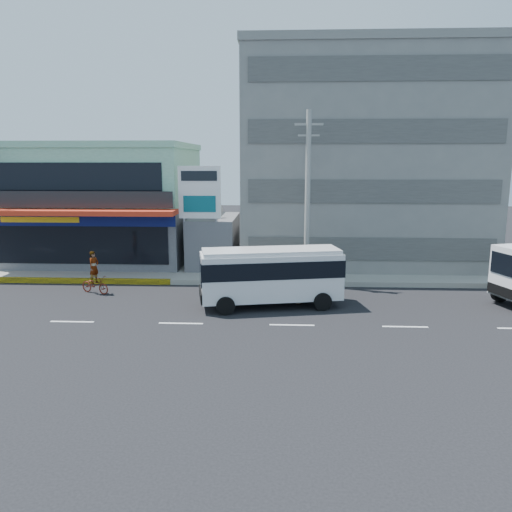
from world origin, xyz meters
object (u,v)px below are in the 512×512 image
Objects in this scene: minibus at (271,272)px; sedan at (272,287)px; motorcycle_rider at (95,279)px; utility_pole_near at (308,197)px; billboard at (200,198)px; concrete_building at (359,164)px; satellite_dish at (212,217)px; shop_building at (107,206)px.

sedan is at bearing 88.36° from minibus.
motorcycle_rider is (-9.74, 2.03, -0.97)m from minibus.
utility_pole_near is at bearing 65.96° from minibus.
billboard is 0.69× the size of utility_pole_near.
billboard is at bearing 164.52° from utility_pole_near.
minibus is (-6.00, -12.08, -5.26)m from concrete_building.
satellite_dish is 0.22× the size of billboard.
billboard reaches higher than satellite_dish.
utility_pole_near reaches higher than billboard.
motorcycle_rider is at bearing -75.89° from shop_building.
concrete_building is at bearing -30.51° from sedan.
minibus is at bearing -54.39° from billboard.
sedan is at bearing -60.23° from satellite_dish.
billboard is at bearing -151.08° from concrete_building.
utility_pole_near reaches higher than shop_building.
sedan is (-1.97, -3.44, -4.44)m from utility_pole_near.
minibus reaches higher than sedan.
minibus is at bearing -114.04° from utility_pole_near.
billboard is 6.75m from utility_pole_near.
shop_building is at bearing 147.68° from billboard.
minibus is 1.46m from sedan.
motorcycle_rider is (-5.24, -4.25, -4.15)m from billboard.
utility_pole_near is at bearing -25.06° from shop_building.
motorcycle_rider is at bearing -168.20° from utility_pole_near.
utility_pole_near is at bearing -30.96° from satellite_dish.
concrete_building is 8.79m from utility_pole_near.
shop_building is 1.24× the size of utility_pole_near.
minibus is (4.00, -8.08, -1.83)m from satellite_dish.
shop_building is 9.82m from motorcycle_rider.
shop_building is at bearing 159.79° from satellite_dish.
billboard reaches higher than sedan.
billboard is at bearing 38.71° from sedan.
motorcycle_rider is (-11.74, -2.45, -4.37)m from utility_pole_near.
concrete_building is 11.30m from satellite_dish.
minibus is (12.00, -11.03, -2.25)m from shop_building.
minibus is 3.09× the size of motorcycle_rider.
minibus is at bearing -42.59° from shop_building.
sedan is 1.78× the size of motorcycle_rider.
shop_building reaches higher than satellite_dish.
shop_building is 0.77× the size of concrete_building.
utility_pole_near is 4.24× the size of motorcycle_rider.
minibus is 1.74× the size of sedan.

